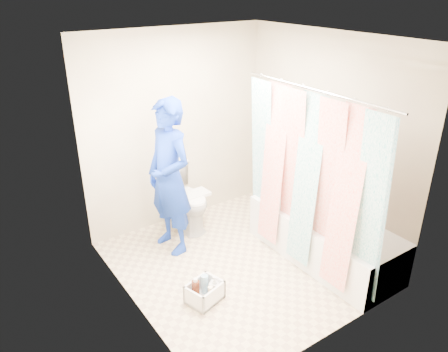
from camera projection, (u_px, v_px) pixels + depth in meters
floor at (238, 264)px, 4.81m from camera, size 2.60×2.60×0.00m
ceiling at (242, 38)px, 3.82m from camera, size 2.40×2.60×0.02m
wall_back at (177, 129)px, 5.29m from camera, size 2.40×0.02×2.40m
wall_front at (341, 218)px, 3.34m from camera, size 2.40×0.02×2.40m
wall_left at (126, 195)px, 3.70m from camera, size 0.02×2.60×2.40m
wall_right at (325, 140)px, 4.94m from camera, size 0.02×2.60×2.40m
bathtub at (323, 237)px, 4.82m from camera, size 0.70×1.75×0.50m
curtain_rod at (315, 90)px, 3.96m from camera, size 0.02×1.90×0.02m
shower_curtain at (307, 182)px, 4.34m from camera, size 0.06×1.75×1.80m
toilet at (185, 197)px, 5.40m from camera, size 0.48×0.80×0.80m
tank_lid at (190, 196)px, 5.28m from camera, size 0.50×0.23×0.04m
tank_internals at (171, 164)px, 5.37m from camera, size 0.20×0.06×0.26m
plumber at (169, 178)px, 4.76m from camera, size 0.51×0.70×1.77m
cleaning_caddy at (205, 292)px, 4.24m from camera, size 0.39×0.35×0.25m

